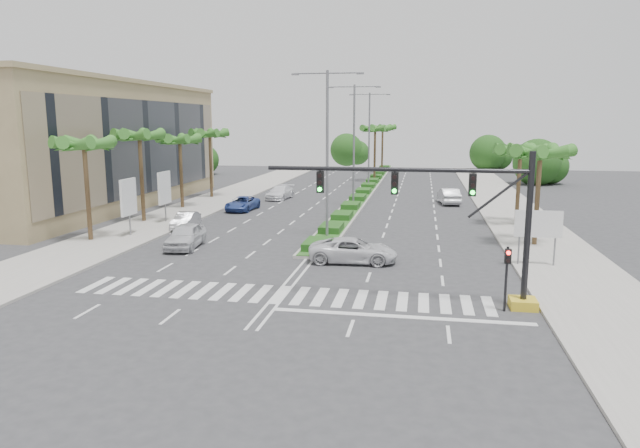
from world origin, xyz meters
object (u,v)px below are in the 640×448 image
(car_parked_c, at_px, (242,204))
(car_crossing, at_px, (353,250))
(car_parked_a, at_px, (186,236))
(car_parked_d, at_px, (280,193))
(car_parked_b, at_px, (186,221))
(car_right, at_px, (449,196))

(car_parked_c, height_order, car_crossing, car_crossing)
(car_parked_a, xyz_separation_m, car_crossing, (11.72, -2.03, -0.08))
(car_parked_a, distance_m, car_parked_d, 25.19)
(car_parked_d, bearing_deg, car_parked_c, -94.04)
(car_parked_a, xyz_separation_m, car_parked_b, (-2.83, 6.57, -0.17))
(car_parked_a, distance_m, car_right, 30.82)
(car_parked_a, distance_m, car_crossing, 11.90)
(car_parked_c, distance_m, car_crossing, 22.65)
(car_parked_d, height_order, car_crossing, car_crossing)
(car_parked_c, bearing_deg, car_right, 25.65)
(car_right, bearing_deg, car_parked_c, 14.69)
(car_parked_c, height_order, car_right, car_right)
(car_parked_b, relative_size, car_parked_c, 0.83)
(car_parked_a, distance_m, car_parked_c, 16.55)
(car_parked_a, xyz_separation_m, car_right, (18.50, 24.65, 0.00))
(car_parked_b, height_order, car_right, car_right)
(car_right, bearing_deg, car_parked_b, 32.60)
(car_parked_c, xyz_separation_m, car_right, (19.79, 8.15, 0.15))
(car_parked_b, distance_m, car_parked_d, 18.87)
(car_parked_a, height_order, car_crossing, car_parked_a)
(car_parked_c, bearing_deg, car_parked_d, 83.17)
(car_parked_c, relative_size, car_parked_d, 0.97)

